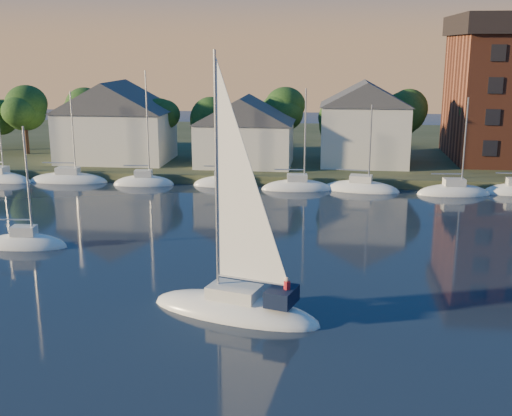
% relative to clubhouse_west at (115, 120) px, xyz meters
% --- Properties ---
extents(shoreline_land, '(160.00, 50.00, 2.00)m').
position_rel_clubhouse_west_xyz_m(shoreline_land, '(22.00, 17.00, -5.93)').
color(shoreline_land, '#2F3821').
rests_on(shoreline_land, ground).
extents(wooden_dock, '(120.00, 3.00, 1.00)m').
position_rel_clubhouse_west_xyz_m(wooden_dock, '(22.00, -6.00, -5.93)').
color(wooden_dock, brown).
rests_on(wooden_dock, ground).
extents(clubhouse_west, '(13.65, 9.45, 9.64)m').
position_rel_clubhouse_west_xyz_m(clubhouse_west, '(0.00, 0.00, 0.00)').
color(clubhouse_west, silver).
rests_on(clubhouse_west, shoreline_land).
extents(clubhouse_centre, '(11.55, 8.40, 8.08)m').
position_rel_clubhouse_west_xyz_m(clubhouse_centre, '(16.00, -1.00, -0.80)').
color(clubhouse_centre, silver).
rests_on(clubhouse_centre, shoreline_land).
extents(clubhouse_east, '(10.50, 8.40, 9.80)m').
position_rel_clubhouse_west_xyz_m(clubhouse_east, '(30.00, 1.00, 0.07)').
color(clubhouse_east, silver).
rests_on(clubhouse_east, shoreline_land).
extents(tree_line, '(93.40, 5.40, 8.90)m').
position_rel_clubhouse_west_xyz_m(tree_line, '(24.00, 5.00, 1.24)').
color(tree_line, '#3D261B').
rests_on(tree_line, shoreline_land).
extents(moored_fleet, '(79.50, 2.40, 12.05)m').
position_rel_clubhouse_west_xyz_m(moored_fleet, '(18.00, -9.00, -5.83)').
color(moored_fleet, white).
rests_on(moored_fleet, ground).
extents(hero_sailboat, '(10.73, 6.06, 15.67)m').
position_rel_clubhouse_west_xyz_m(hero_sailboat, '(21.14, -42.15, -5.29)').
color(hero_sailboat, white).
rests_on(hero_sailboat, ground).
extents(drifting_sailboat_left, '(6.53, 2.66, 10.23)m').
position_rel_clubhouse_west_xyz_m(drifting_sailboat_left, '(3.45, -31.78, -5.83)').
color(drifting_sailboat_left, white).
rests_on(drifting_sailboat_left, ground).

